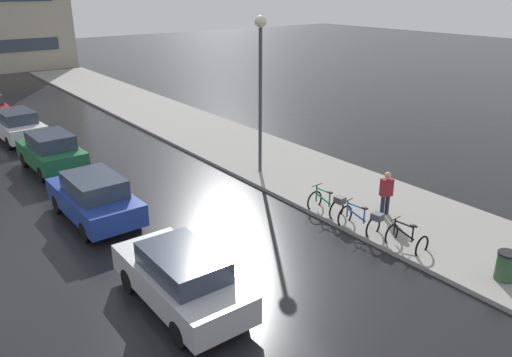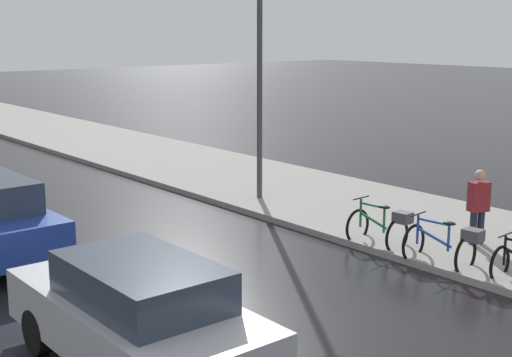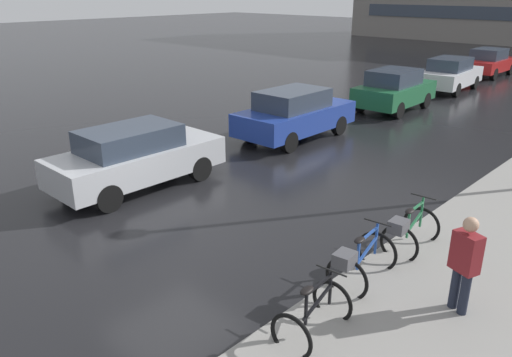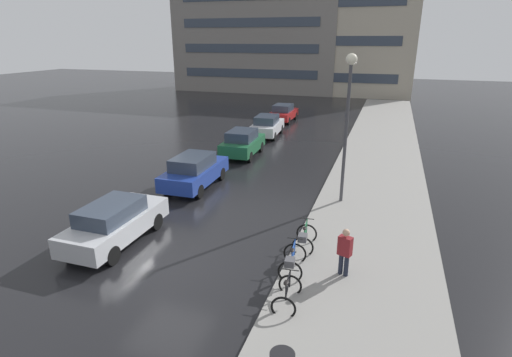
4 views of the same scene
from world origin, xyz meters
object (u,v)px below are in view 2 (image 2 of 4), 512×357
at_px(bicycle_second, 446,245).
at_px(bicycle_third, 382,227).
at_px(pedestrian, 478,205).
at_px(car_silver, 137,314).
at_px(streetlamp, 260,28).

bearing_deg(bicycle_second, bicycle_third, 88.24).
bearing_deg(bicycle_second, pedestrian, 13.03).
height_order(car_silver, streetlamp, streetlamp).
height_order(car_silver, pedestrian, pedestrian).
bearing_deg(bicycle_third, streetlamp, 81.96).
xyz_separation_m(bicycle_second, bicycle_third, (0.05, 1.58, -0.00)).
bearing_deg(bicycle_second, car_silver, 179.17).
height_order(bicycle_second, car_silver, car_silver).
height_order(pedestrian, streetlamp, streetlamp).
bearing_deg(bicycle_third, bicycle_second, -91.76).
distance_m(bicycle_third, pedestrian, 1.97).
bearing_deg(streetlamp, bicycle_second, -96.48).
bearing_deg(car_silver, bicycle_second, -0.83).
bearing_deg(bicycle_third, pedestrian, -39.80).
bearing_deg(pedestrian, bicycle_third, 140.20).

